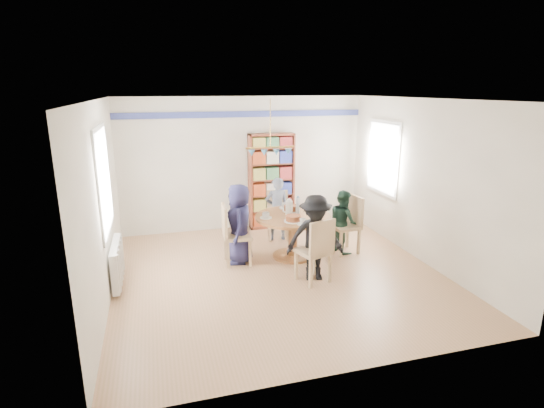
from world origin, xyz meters
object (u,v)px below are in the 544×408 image
object	(u,v)px
person_right	(343,221)
person_near	(315,238)
chair_right	(349,222)
chair_far	(278,212)
bookshelf	(271,182)
person_far	(277,209)
person_left	(239,224)
dining_table	(293,226)
radiator	(117,263)
chair_left	(232,232)
chair_near	(317,248)

from	to	relation	value
person_right	person_near	xyz separation A→B (m)	(-0.90, -0.94, 0.10)
chair_right	chair_far	bearing A→B (deg)	133.58
bookshelf	person_far	bearing A→B (deg)	-97.91
person_left	chair_far	bearing A→B (deg)	144.99
dining_table	chair_right	size ratio (longest dim) A/B	1.27
person_near	dining_table	bearing A→B (deg)	103.66
person_near	radiator	bearing A→B (deg)	179.73
chair_left	chair_near	size ratio (longest dim) A/B	1.00
radiator	chair_near	world-z (taller)	chair_near
chair_near	bookshelf	xyz separation A→B (m)	(0.07, 2.78, 0.41)
radiator	chair_right	bearing A→B (deg)	4.40
dining_table	person_near	world-z (taller)	person_near
chair_left	person_far	distance (m)	1.40
chair_right	person_far	world-z (taller)	person_far
chair_near	chair_far	bearing A→B (deg)	89.69
chair_near	person_near	world-z (taller)	person_near
chair_right	bookshelf	size ratio (longest dim) A/B	0.52
chair_near	person_right	distance (m)	1.42
person_right	person_far	size ratio (longest dim) A/B	0.92
dining_table	chair_left	world-z (taller)	chair_left
dining_table	chair_far	world-z (taller)	chair_far
dining_table	person_far	world-z (taller)	person_far
person_far	chair_near	bearing A→B (deg)	94.37
dining_table	bookshelf	xyz separation A→B (m)	(0.09, 1.71, 0.41)
chair_far	person_near	size ratio (longest dim) A/B	0.70
chair_far	chair_left	bearing A→B (deg)	-136.44
person_left	chair_near	bearing A→B (deg)	49.45
dining_table	person_right	size ratio (longest dim) A/B	1.15
chair_near	person_left	world-z (taller)	person_left
chair_right	radiator	bearing A→B (deg)	-175.60
person_right	person_near	distance (m)	1.31
dining_table	chair_right	distance (m)	1.04
chair_left	chair_near	world-z (taller)	same
dining_table	person_right	xyz separation A→B (m)	(0.94, 0.02, 0.01)
chair_far	person_far	size ratio (longest dim) A/B	0.76
person_near	chair_right	bearing A→B (deg)	53.13
chair_near	person_far	xyz separation A→B (m)	(-0.04, 1.99, 0.06)
person_right	person_far	world-z (taller)	person_far
chair_far	chair_near	world-z (taller)	chair_near
radiator	chair_near	bearing A→B (deg)	-14.47
chair_right	bookshelf	bearing A→B (deg)	118.64
chair_left	person_right	bearing A→B (deg)	0.61
person_far	person_near	world-z (taller)	person_near
chair_near	person_left	size ratio (longest dim) A/B	0.75
chair_near	person_far	bearing A→B (deg)	91.06
chair_near	person_near	bearing A→B (deg)	82.16
chair_right	person_right	size ratio (longest dim) A/B	0.91
chair_left	person_near	xyz separation A→B (m)	(1.10, -0.92, 0.11)
person_right	chair_near	bearing A→B (deg)	135.90
chair_right	bookshelf	xyz separation A→B (m)	(-0.95, 1.74, 0.40)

